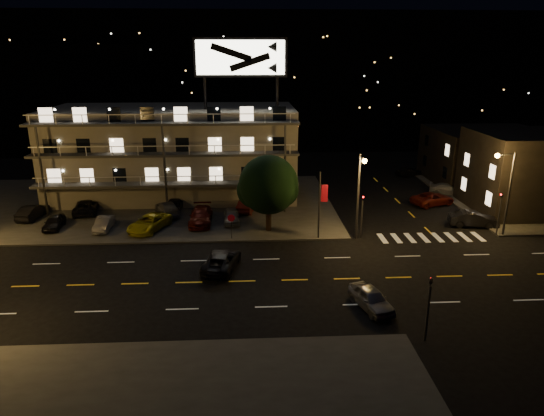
{
  "coord_description": "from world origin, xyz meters",
  "views": [
    {
      "loc": [
        -1.49,
        -33.23,
        16.39
      ],
      "look_at": [
        0.69,
        8.0,
        3.22
      ],
      "focal_mm": 32.0,
      "sensor_mm": 36.0,
      "label": 1
    }
  ],
  "objects_px": {
    "road_car_east": "(371,298)",
    "road_car_west": "(221,261)",
    "lot_car_4": "(231,216)",
    "tree": "(268,186)",
    "lot_car_2": "(149,223)",
    "lot_car_7": "(167,208)",
    "side_car_0": "(473,219)"
  },
  "relations": [
    {
      "from": "lot_car_4",
      "to": "lot_car_7",
      "type": "height_order",
      "value": "lot_car_7"
    },
    {
      "from": "tree",
      "to": "lot_car_7",
      "type": "xyz_separation_m",
      "value": [
        -10.41,
        5.21,
        -3.65
      ]
    },
    {
      "from": "road_car_east",
      "to": "tree",
      "type": "bearing_deg",
      "value": 95.98
    },
    {
      "from": "lot_car_7",
      "to": "road_car_east",
      "type": "xyz_separation_m",
      "value": [
        16.66,
        -20.35,
        -0.14
      ]
    },
    {
      "from": "road_car_east",
      "to": "road_car_west",
      "type": "bearing_deg",
      "value": 130.28
    },
    {
      "from": "tree",
      "to": "road_car_east",
      "type": "relative_size",
      "value": 1.77
    },
    {
      "from": "side_car_0",
      "to": "road_car_west",
      "type": "distance_m",
      "value": 25.95
    },
    {
      "from": "road_car_east",
      "to": "lot_car_4",
      "type": "bearing_deg",
      "value": 102.87
    },
    {
      "from": "road_car_east",
      "to": "side_car_0",
      "type": "bearing_deg",
      "value": 31.12
    },
    {
      "from": "lot_car_2",
      "to": "lot_car_4",
      "type": "xyz_separation_m",
      "value": [
        7.84,
        1.79,
        -0.07
      ]
    },
    {
      "from": "tree",
      "to": "road_car_east",
      "type": "distance_m",
      "value": 16.82
    },
    {
      "from": "side_car_0",
      "to": "tree",
      "type": "bearing_deg",
      "value": 101.8
    },
    {
      "from": "tree",
      "to": "lot_car_2",
      "type": "distance_m",
      "value": 12.0
    },
    {
      "from": "lot_car_2",
      "to": "lot_car_7",
      "type": "xyz_separation_m",
      "value": [
        1.01,
        4.63,
        -0.02
      ]
    },
    {
      "from": "road_car_east",
      "to": "road_car_west",
      "type": "xyz_separation_m",
      "value": [
        -10.35,
        6.79,
        0.0
      ]
    },
    {
      "from": "lot_car_2",
      "to": "road_car_east",
      "type": "distance_m",
      "value": 23.66
    },
    {
      "from": "lot_car_7",
      "to": "lot_car_2",
      "type": "bearing_deg",
      "value": 56.92
    },
    {
      "from": "tree",
      "to": "side_car_0",
      "type": "bearing_deg",
      "value": 0.84
    },
    {
      "from": "lot_car_7",
      "to": "lot_car_4",
      "type": "bearing_deg",
      "value": 136.67
    },
    {
      "from": "tree",
      "to": "lot_car_4",
      "type": "height_order",
      "value": "tree"
    },
    {
      "from": "tree",
      "to": "lot_car_7",
      "type": "relative_size",
      "value": 1.52
    },
    {
      "from": "tree",
      "to": "lot_car_2",
      "type": "xyz_separation_m",
      "value": [
        -11.42,
        0.58,
        -3.63
      ]
    },
    {
      "from": "lot_car_2",
      "to": "lot_car_4",
      "type": "bearing_deg",
      "value": 35.11
    },
    {
      "from": "lot_car_4",
      "to": "road_car_west",
      "type": "distance_m",
      "value": 10.73
    },
    {
      "from": "tree",
      "to": "lot_car_4",
      "type": "relative_size",
      "value": 1.92
    },
    {
      "from": "lot_car_2",
      "to": "road_car_west",
      "type": "bearing_deg",
      "value": -28.38
    },
    {
      "from": "lot_car_2",
      "to": "lot_car_7",
      "type": "relative_size",
      "value": 1.08
    },
    {
      "from": "tree",
      "to": "lot_car_7",
      "type": "height_order",
      "value": "tree"
    },
    {
      "from": "tree",
      "to": "road_car_west",
      "type": "height_order",
      "value": "tree"
    },
    {
      "from": "lot_car_7",
      "to": "road_car_east",
      "type": "bearing_deg",
      "value": 108.6
    },
    {
      "from": "lot_car_4",
      "to": "tree",
      "type": "bearing_deg",
      "value": -36.64
    },
    {
      "from": "side_car_0",
      "to": "road_car_east",
      "type": "relative_size",
      "value": 1.13
    }
  ]
}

